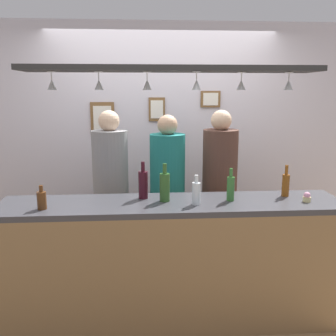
% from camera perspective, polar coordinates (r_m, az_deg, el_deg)
% --- Properties ---
extents(ground_plane, '(8.00, 8.00, 0.00)m').
position_cam_1_polar(ground_plane, '(3.68, 0.12, -18.76)').
color(ground_plane, olive).
extents(back_wall, '(4.40, 0.06, 2.60)m').
position_cam_1_polar(back_wall, '(4.31, -0.95, 4.12)').
color(back_wall, silver).
rests_on(back_wall, ground_plane).
extents(bar_counter, '(2.70, 0.55, 1.01)m').
position_cam_1_polar(bar_counter, '(2.92, 0.86, -12.18)').
color(bar_counter, '#38383D').
rests_on(bar_counter, ground_plane).
extents(overhead_glass_rack, '(2.20, 0.36, 0.04)m').
position_cam_1_polar(overhead_glass_rack, '(2.88, 0.59, 14.76)').
color(overhead_glass_rack, black).
extents(hanging_wineglass_far_left, '(0.07, 0.07, 0.13)m').
position_cam_1_polar(hanging_wineglass_far_left, '(2.95, -17.14, 12.02)').
color(hanging_wineglass_far_left, silver).
rests_on(hanging_wineglass_far_left, overhead_glass_rack).
extents(hanging_wineglass_left, '(0.07, 0.07, 0.13)m').
position_cam_1_polar(hanging_wineglass_left, '(2.87, -10.40, 12.36)').
color(hanging_wineglass_left, silver).
rests_on(hanging_wineglass_left, overhead_glass_rack).
extents(hanging_wineglass_center_left, '(0.07, 0.07, 0.13)m').
position_cam_1_polar(hanging_wineglass_center_left, '(2.87, -3.17, 12.53)').
color(hanging_wineglass_center_left, silver).
rests_on(hanging_wineglass_center_left, overhead_glass_rack).
extents(hanging_wineglass_center, '(0.07, 0.07, 0.13)m').
position_cam_1_polar(hanging_wineglass_center, '(2.84, 4.32, 12.52)').
color(hanging_wineglass_center, silver).
rests_on(hanging_wineglass_center, overhead_glass_rack).
extents(hanging_wineglass_center_right, '(0.07, 0.07, 0.13)m').
position_cam_1_polar(hanging_wineglass_center_right, '(2.95, 11.00, 12.31)').
color(hanging_wineglass_center_right, silver).
rests_on(hanging_wineglass_center_right, overhead_glass_rack).
extents(hanging_wineglass_right, '(0.07, 0.07, 0.13)m').
position_cam_1_polar(hanging_wineglass_right, '(3.05, 17.75, 11.95)').
color(hanging_wineglass_right, silver).
rests_on(hanging_wineglass_right, overhead_glass_rack).
extents(person_left_grey_shirt, '(0.34, 0.34, 1.68)m').
position_cam_1_polar(person_left_grey_shirt, '(3.67, -8.65, -1.84)').
color(person_left_grey_shirt, '#2D334C').
rests_on(person_left_grey_shirt, ground_plane).
extents(person_middle_teal_shirt, '(0.34, 0.34, 1.64)m').
position_cam_1_polar(person_middle_teal_shirt, '(3.68, -0.08, -2.15)').
color(person_middle_teal_shirt, '#2D334C').
rests_on(person_middle_teal_shirt, ground_plane).
extents(person_right_brown_shirt, '(0.34, 0.34, 1.68)m').
position_cam_1_polar(person_right_brown_shirt, '(3.74, 7.81, -1.58)').
color(person_right_brown_shirt, '#2D334C').
rests_on(person_right_brown_shirt, ground_plane).
extents(bottle_wine_dark_red, '(0.08, 0.08, 0.30)m').
position_cam_1_polar(bottle_wine_dark_red, '(3.03, -3.78, -2.43)').
color(bottle_wine_dark_red, '#380F19').
rests_on(bottle_wine_dark_red, bar_counter).
extents(bottle_beer_green_import, '(0.06, 0.06, 0.26)m').
position_cam_1_polar(bottle_beer_green_import, '(3.00, 9.44, -2.98)').
color(bottle_beer_green_import, '#336B2D').
rests_on(bottle_beer_green_import, bar_counter).
extents(bottle_soda_clear, '(0.06, 0.06, 0.23)m').
position_cam_1_polar(bottle_soda_clear, '(2.87, 4.28, -3.75)').
color(bottle_soda_clear, silver).
rests_on(bottle_soda_clear, bar_counter).
extents(bottle_champagne_green, '(0.08, 0.08, 0.30)m').
position_cam_1_polar(bottle_champagne_green, '(2.95, -0.50, -2.80)').
color(bottle_champagne_green, '#2D5623').
rests_on(bottle_champagne_green, bar_counter).
extents(bottle_beer_amber_tall, '(0.06, 0.06, 0.26)m').
position_cam_1_polar(bottle_beer_amber_tall, '(3.24, 17.36, -2.35)').
color(bottle_beer_amber_tall, brown).
rests_on(bottle_beer_amber_tall, bar_counter).
extents(bottle_beer_brown_stubby, '(0.07, 0.07, 0.18)m').
position_cam_1_polar(bottle_beer_brown_stubby, '(2.91, -18.54, -4.58)').
color(bottle_beer_brown_stubby, '#512D14').
rests_on(bottle_beer_brown_stubby, bar_counter).
extents(cupcake, '(0.06, 0.06, 0.08)m').
position_cam_1_polar(cupcake, '(3.14, 20.25, -4.17)').
color(cupcake, beige).
rests_on(cupcake, bar_counter).
extents(picture_frame_caricature, '(0.26, 0.02, 0.34)m').
position_cam_1_polar(picture_frame_caricature, '(4.26, -9.87, 7.50)').
color(picture_frame_caricature, brown).
rests_on(picture_frame_caricature, back_wall).
extents(picture_frame_upper_small, '(0.22, 0.02, 0.18)m').
position_cam_1_polar(picture_frame_upper_small, '(4.30, 6.44, 10.30)').
color(picture_frame_upper_small, brown).
rests_on(picture_frame_upper_small, back_wall).
extents(picture_frame_crest, '(0.18, 0.02, 0.26)m').
position_cam_1_polar(picture_frame_crest, '(4.23, -1.70, 8.85)').
color(picture_frame_crest, brown).
rests_on(picture_frame_crest, back_wall).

